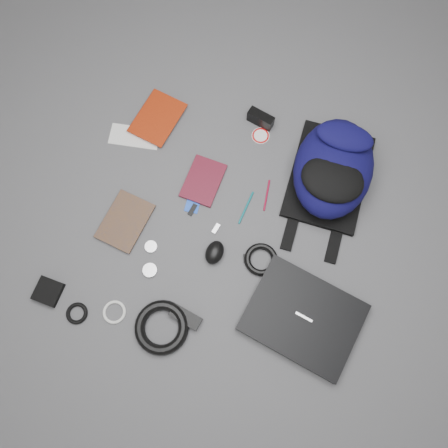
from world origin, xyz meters
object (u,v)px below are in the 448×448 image
(compact_camera, at_px, (261,119))
(power_brick, at_px, (186,317))
(backpack, at_px, (333,168))
(pouch, at_px, (48,291))
(comic_book, at_px, (108,213))
(mouse, at_px, (215,252))
(dvd_case, at_px, (203,181))
(laptop, at_px, (303,317))
(textbook_red, at_px, (140,110))

(compact_camera, relative_size, power_brick, 0.94)
(backpack, bearing_deg, pouch, -140.12)
(power_brick, bearing_deg, compact_camera, 98.97)
(comic_book, bearing_deg, mouse, 4.73)
(power_brick, bearing_deg, pouch, -161.27)
(dvd_case, height_order, power_brick, power_brick)
(laptop, height_order, comic_book, laptop)
(backpack, height_order, power_brick, backpack)
(comic_book, bearing_deg, dvd_case, 45.62)
(dvd_case, distance_m, pouch, 0.74)
(textbook_red, bearing_deg, comic_book, -75.18)
(textbook_red, xyz_separation_m, mouse, (0.49, -0.50, 0.01))
(textbook_red, height_order, comic_book, textbook_red)
(textbook_red, distance_m, power_brick, 0.90)
(compact_camera, bearing_deg, dvd_case, -100.55)
(backpack, relative_size, laptop, 1.17)
(comic_book, relative_size, compact_camera, 1.98)
(dvd_case, distance_m, power_brick, 0.55)
(laptop, bearing_deg, textbook_red, 155.52)
(comic_book, distance_m, mouse, 0.46)
(compact_camera, xyz_separation_m, power_brick, (-0.04, -0.87, -0.02))
(laptop, distance_m, compact_camera, 0.83)
(dvd_case, bearing_deg, power_brick, -75.12)
(power_brick, bearing_deg, comic_book, 157.28)
(laptop, bearing_deg, backpack, 105.46)
(comic_book, relative_size, power_brick, 1.85)
(textbook_red, bearing_deg, backpack, 6.74)
(textbook_red, relative_size, mouse, 2.38)
(dvd_case, bearing_deg, laptop, -34.36)
(backpack, bearing_deg, mouse, -128.64)
(mouse, distance_m, pouch, 0.65)
(backpack, height_order, textbook_red, backpack)
(comic_book, xyz_separation_m, compact_camera, (0.47, 0.57, 0.02))
(power_brick, relative_size, pouch, 1.25)
(compact_camera, xyz_separation_m, mouse, (-0.01, -0.61, -0.01))
(dvd_case, height_order, mouse, mouse)
(power_brick, bearing_deg, mouse, 95.30)
(laptop, bearing_deg, power_brick, -151.48)
(pouch, bearing_deg, textbook_red, 85.36)
(power_brick, distance_m, pouch, 0.54)
(dvd_case, distance_m, compact_camera, 0.36)
(compact_camera, relative_size, pouch, 1.17)
(mouse, distance_m, power_brick, 0.27)
(pouch, bearing_deg, backpack, 40.35)
(textbook_red, relative_size, compact_camera, 2.04)
(backpack, relative_size, pouch, 4.98)
(compact_camera, height_order, power_brick, compact_camera)
(power_brick, height_order, pouch, power_brick)
(laptop, xyz_separation_m, power_brick, (-0.42, -0.13, -0.01))
(mouse, relative_size, power_brick, 0.80)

